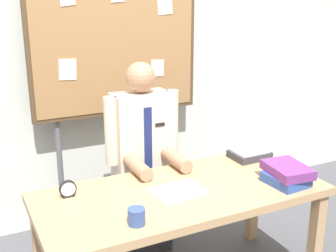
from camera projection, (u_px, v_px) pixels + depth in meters
back_wall at (108, 58)px, 3.47m from camera, size 6.40×0.08×2.70m
desk at (181, 203)px, 2.60m from camera, size 1.72×0.77×0.72m
person at (143, 167)px, 3.09m from camera, size 0.55×0.56×1.41m
bulletin_board at (116, 37)px, 3.24m from camera, size 1.33×0.09×2.17m
book_stack at (287, 174)px, 2.64m from camera, size 0.25×0.32×0.12m
open_notebook at (179, 191)px, 2.54m from camera, size 0.31×0.24×0.01m
desk_clock at (68, 190)px, 2.47m from camera, size 0.10×0.04×0.10m
coffee_mug at (137, 216)px, 2.18m from camera, size 0.09×0.09×0.09m
paper_tray at (249, 154)px, 3.06m from camera, size 0.26×0.20×0.06m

